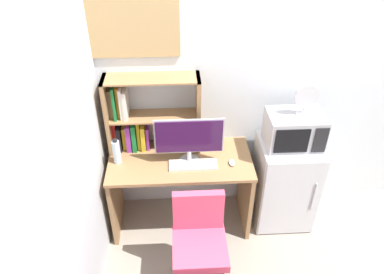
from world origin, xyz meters
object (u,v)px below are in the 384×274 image
Objects in this scene: computer_mouse at (232,163)px; keyboard at (193,165)px; water_bottle at (117,152)px; desk_fan at (306,98)px; mini_fridge at (284,182)px; microwave at (294,130)px; desk_chair at (199,250)px; monitor at (189,138)px; wall_corkboard at (129,28)px; hutch_bookshelf at (139,117)px.

keyboard is at bearing -178.58° from computer_mouse.
desk_fan is at bearing 0.53° from water_bottle.
microwave is at bearing 89.82° from mini_fridge.
monitor is at bearing 93.80° from desk_chair.
microwave is at bearing 3.12° from monitor.
monitor is at bearing -177.07° from mini_fridge.
microwave is 0.60× the size of wall_corkboard.
water_bottle is 1.03m from desk_chair.
computer_mouse is at bearing -25.33° from wall_corkboard.
desk_chair is at bearing -62.48° from hutch_bookshelf.
keyboard is 0.33m from computer_mouse.
mini_fridge reaches higher than desk_chair.
microwave reaches higher than keyboard.
microwave reaches higher than water_bottle.
water_bottle is at bearing -179.47° from desk_fan.
microwave is 0.53× the size of desk_chair.
desk_fan is at bearing 9.17° from computer_mouse.
microwave is 1.55m from wall_corkboard.
hutch_bookshelf is 0.61m from keyboard.
desk_fan reaches higher than computer_mouse.
keyboard is 0.89m from microwave.
desk_fan reaches higher than water_bottle.
computer_mouse is at bearing -170.83° from desk_fan.
desk_chair is (0.64, -0.66, -0.46)m from water_bottle.
keyboard is 1.47× the size of desk_fan.
desk_fan is (0.92, 0.04, 0.32)m from monitor.
mini_fridge is at bearing 6.89° from keyboard.
desk_fan is at bearing -11.78° from wall_corkboard.
hutch_bookshelf is at bearing 171.69° from mini_fridge.
desk_fan is at bearing 37.76° from desk_chair.
mini_fridge reaches higher than computer_mouse.
wall_corkboard is (-0.47, 0.96, 1.40)m from desk_chair.
desk_fan is (0.04, -0.00, 0.88)m from mini_fridge.
wall_corkboard reaches higher than computer_mouse.
computer_mouse is 0.19× the size of microwave.
water_bottle is (-0.60, 0.03, -0.13)m from monitor.
hutch_bookshelf is 0.35m from water_bottle.
desk_fan is (0.89, 0.10, 0.55)m from keyboard.
keyboard is (0.03, -0.06, -0.23)m from monitor.
desk_fan is (0.56, 0.09, 0.55)m from computer_mouse.
wall_corkboard is at bearing 103.58° from hutch_bookshelf.
desk_chair is 1.14× the size of wall_corkboard.
water_bottle is at bearing 177.37° from monitor.
water_bottle is 0.27× the size of desk_chair.
microwave is at bearing 7.09° from keyboard.
microwave is (0.87, 0.05, 0.02)m from monitor.
hutch_bookshelf is at bearing 117.52° from desk_chair.
hutch_bookshelf reaches higher than desk_chair.
hutch_bookshelf is at bearing 159.80° from computer_mouse.
hutch_bookshelf reaches higher than microwave.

